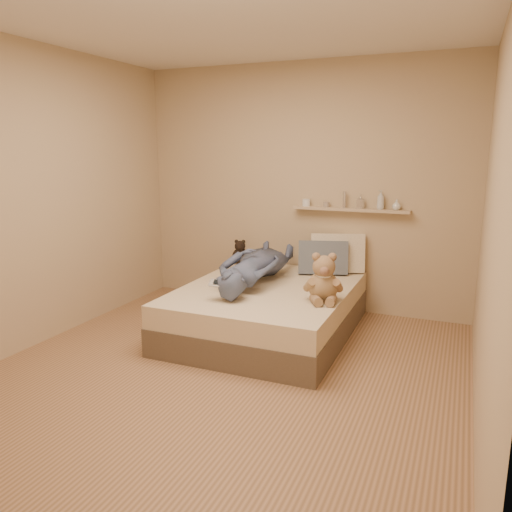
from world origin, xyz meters
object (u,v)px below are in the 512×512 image
at_px(teddy_bear, 324,281).
at_px(game_console, 219,283).
at_px(dark_plush, 240,253).
at_px(pillow_cream, 337,253).
at_px(wall_shelf, 350,209).
at_px(pillow_grey, 323,258).
at_px(person, 254,265).
at_px(bed, 268,310).

bearing_deg(teddy_bear, game_console, -157.07).
bearing_deg(teddy_bear, dark_plush, 140.69).
bearing_deg(pillow_cream, wall_shelf, 38.44).
xyz_separation_m(teddy_bear, pillow_grey, (-0.26, 0.93, -0.00)).
xyz_separation_m(teddy_bear, dark_plush, (-1.23, 1.00, -0.06)).
bearing_deg(dark_plush, person, -55.90).
bearing_deg(dark_plush, pillow_cream, 3.38).
bearing_deg(teddy_bear, pillow_grey, 105.57).
relative_size(game_console, pillow_grey, 0.36).
xyz_separation_m(bed, game_console, (-0.21, -0.58, 0.38)).
distance_m(pillow_cream, pillow_grey, 0.18).
distance_m(teddy_bear, wall_shelf, 1.24).
relative_size(teddy_bear, dark_plush, 1.53).
relative_size(bed, dark_plush, 6.88).
height_order(dark_plush, person, person).
bearing_deg(bed, dark_plush, 129.47).
xyz_separation_m(dark_plush, wall_shelf, (1.18, 0.14, 0.53)).
bearing_deg(person, teddy_bear, 153.90).
xyz_separation_m(teddy_bear, pillow_cream, (-0.15, 1.07, 0.03)).
bearing_deg(pillow_cream, person, -130.13).
xyz_separation_m(bed, dark_plush, (-0.63, 0.77, 0.35)).
bearing_deg(wall_shelf, bed, -121.18).
distance_m(dark_plush, wall_shelf, 1.30).
bearing_deg(pillow_cream, game_console, -115.07).
xyz_separation_m(teddy_bear, wall_shelf, (-0.05, 1.15, 0.48)).
distance_m(bed, teddy_bear, 0.76).
distance_m(pillow_grey, wall_shelf, 0.57).
relative_size(bed, pillow_cream, 3.45).
distance_m(pillow_cream, wall_shelf, 0.47).
distance_m(teddy_bear, pillow_grey, 0.96).
xyz_separation_m(bed, teddy_bear, (0.60, -0.24, 0.40)).
relative_size(bed, teddy_bear, 4.48).
bearing_deg(bed, wall_shelf, 58.82).
height_order(dark_plush, pillow_cream, pillow_cream).
bearing_deg(person, game_console, 84.01).
bearing_deg(wall_shelf, person, -131.45).
bearing_deg(pillow_cream, pillow_grey, -128.94).
bearing_deg(game_console, bed, 70.19).
xyz_separation_m(game_console, wall_shelf, (0.76, 1.49, 0.49)).
distance_m(dark_plush, pillow_cream, 1.09).
xyz_separation_m(pillow_cream, pillow_grey, (-0.11, -0.14, -0.03)).
bearing_deg(game_console, teddy_bear, 22.93).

